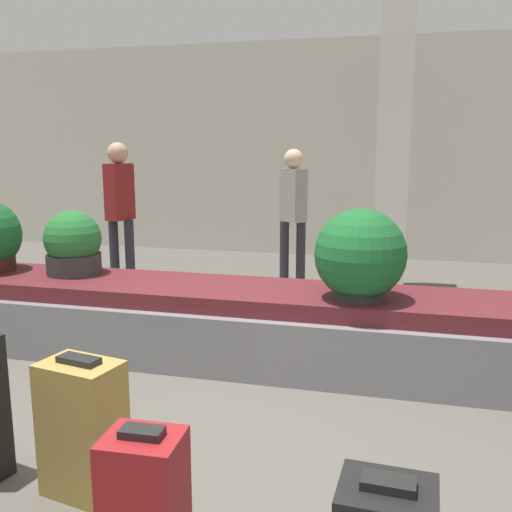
{
  "coord_description": "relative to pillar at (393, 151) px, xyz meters",
  "views": [
    {
      "loc": [
        1.06,
        -2.66,
        1.64
      ],
      "look_at": [
        0.0,
        1.45,
        0.83
      ],
      "focal_mm": 40.0,
      "sensor_mm": 36.0,
      "label": 1
    }
  ],
  "objects": [
    {
      "name": "potted_plant_2",
      "position": [
        -0.14,
        -2.81,
        -0.71
      ],
      "size": [
        0.65,
        0.65,
        0.65
      ],
      "color": "#2D2D2D",
      "rests_on": "carousel"
    },
    {
      "name": "suitcase_2",
      "position": [
        -1.29,
        -4.58,
        -1.27
      ],
      "size": [
        0.41,
        0.31,
        0.69
      ],
      "rotation": [
        0.0,
        0.0,
        -0.19
      ],
      "color": "#A3843D",
      "rests_on": "ground_plane"
    },
    {
      "name": "traveler_1",
      "position": [
        -1.12,
        -0.2,
        -0.64
      ],
      "size": [
        0.36,
        0.35,
        1.62
      ],
      "rotation": [
        0.0,
        0.0,
        2.4
      ],
      "color": "#282833",
      "rests_on": "ground_plane"
    },
    {
      "name": "pillar",
      "position": [
        0.0,
        0.0,
        0.0
      ],
      "size": [
        0.37,
        0.37,
        3.2
      ],
      "color": "silver",
      "rests_on": "ground_plane"
    },
    {
      "name": "potted_plant_1",
      "position": [
        -2.56,
        -2.58,
        -0.77
      ],
      "size": [
        0.48,
        0.48,
        0.54
      ],
      "color": "#2D2D2D",
      "rests_on": "carousel"
    },
    {
      "name": "traveler_0",
      "position": [
        -3.03,
        -0.83,
        -0.58
      ],
      "size": [
        0.31,
        0.36,
        1.7
      ],
      "rotation": [
        0.0,
        0.0,
        1.28
      ],
      "color": "#282833",
      "rests_on": "ground_plane"
    },
    {
      "name": "back_wall",
      "position": [
        -0.93,
        1.87,
        -0.0
      ],
      "size": [
        18.0,
        0.06,
        3.2
      ],
      "color": "beige",
      "rests_on": "ground_plane"
    },
    {
      "name": "carousel",
      "position": [
        -0.93,
        -2.68,
        -1.32
      ],
      "size": [
        7.62,
        0.95,
        0.58
      ],
      "color": "gray",
      "rests_on": "ground_plane"
    },
    {
      "name": "ground_plane",
      "position": [
        -0.93,
        -4.14,
        -1.6
      ],
      "size": [
        18.0,
        18.0,
        0.0
      ],
      "primitive_type": "plane",
      "color": "#59544C"
    }
  ]
}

